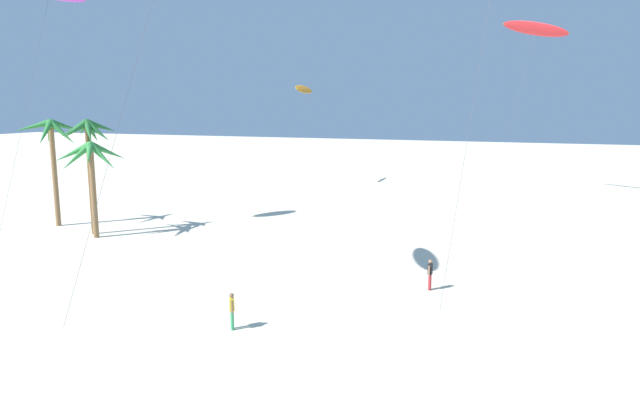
# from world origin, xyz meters

# --- Properties ---
(palm_tree_0) EXTENTS (4.77, 5.00, 8.71)m
(palm_tree_0) POSITION_xyz_m (-23.77, 31.56, 6.93)
(palm_tree_0) COLOR olive
(palm_tree_0) RESTS_ON ground
(palm_tree_1) EXTENTS (3.98, 4.10, 8.79)m
(palm_tree_1) POSITION_xyz_m (-18.92, 30.22, 7.30)
(palm_tree_1) COLOR brown
(palm_tree_1) RESTS_ON ground
(palm_tree_2) EXTENTS (4.74, 4.92, 7.22)m
(palm_tree_2) POSITION_xyz_m (-17.96, 29.31, 5.92)
(palm_tree_2) COLOR olive
(palm_tree_2) RESTS_ON ground
(flying_kite_2) EXTENTS (4.36, 8.03, 12.19)m
(flying_kite_2) POSITION_xyz_m (-13.11, 59.89, 11.59)
(flying_kite_2) COLOR orange
(flying_kite_2) RESTS_ON ground
(flying_kite_6) EXTENTS (6.63, 9.88, 18.96)m
(flying_kite_6) POSITION_xyz_m (12.38, 59.85, 17.49)
(flying_kite_6) COLOR red
(flying_kite_6) RESTS_ON ground
(person_near_left) EXTENTS (0.34, 0.43, 1.68)m
(person_near_left) POSITION_xyz_m (0.10, 17.26, 0.93)
(person_near_left) COLOR #338E56
(person_near_left) RESTS_ON ground
(person_near_right) EXTENTS (0.23, 0.51, 1.68)m
(person_near_right) POSITION_xyz_m (7.52, 25.62, 0.93)
(person_near_right) COLOR red
(person_near_right) RESTS_ON ground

